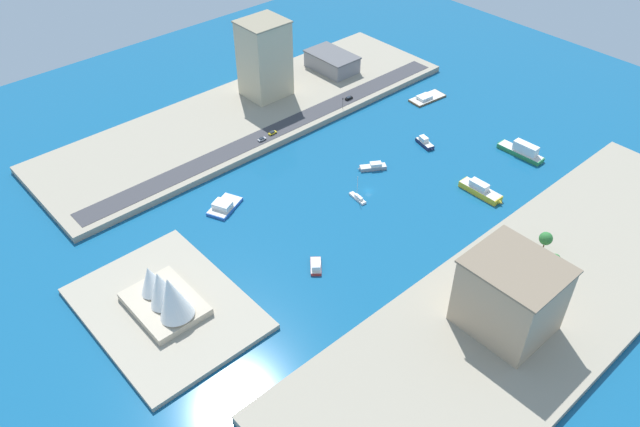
{
  "coord_description": "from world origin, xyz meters",
  "views": [
    {
      "loc": [
        -160.32,
        174.51,
        179.63
      ],
      "look_at": [
        -1.95,
        32.57,
        5.02
      ],
      "focal_mm": 35.26,
      "sensor_mm": 36.0,
      "label": 1
    }
  ],
  "objects": [
    {
      "name": "ground_plane",
      "position": [
        0.0,
        0.0,
        0.0
      ],
      "size": [
        440.0,
        440.0,
        0.0
      ],
      "primitive_type": "plane",
      "color": "#145684"
    },
    {
      "name": "quay_west",
      "position": [
        -92.24,
        0.0,
        1.62
      ],
      "size": [
        70.0,
        240.0,
        3.23
      ],
      "primitive_type": "cube",
      "color": "#9E937F",
      "rests_on": "ground_plane"
    },
    {
      "name": "quay_east",
      "position": [
        92.24,
        0.0,
        1.62
      ],
      "size": [
        70.0,
        240.0,
        3.23
      ],
      "primitive_type": "cube",
      "color": "#9E937F",
      "rests_on": "ground_plane"
    },
    {
      "name": "peninsula_point",
      "position": [
        -1.46,
        110.61,
        1.0
      ],
      "size": [
        71.54,
        53.12,
        2.0
      ],
      "primitive_type": "cube",
      "color": "#A89E89",
      "rests_on": "ground_plane"
    },
    {
      "name": "road_strip",
      "position": [
        66.82,
        0.0,
        3.31
      ],
      "size": [
        11.88,
        228.0,
        0.15
      ],
      "primitive_type": "cube",
      "color": "#38383D",
      "rests_on": "quay_east"
    },
    {
      "name": "catamaran_blue",
      "position": [
        34.49,
        58.49,
        1.45
      ],
      "size": [
        15.55,
        19.35,
        4.15
      ],
      "color": "blue",
      "rests_on": "ground_plane"
    },
    {
      "name": "ferry_green_doubledeck",
      "position": [
        -30.94,
        -79.07,
        2.78
      ],
      "size": [
        25.81,
        6.96,
        7.4
      ],
      "color": "#2D8C4C",
      "rests_on": "ground_plane"
    },
    {
      "name": "barge_flat_brown",
      "position": [
        39.16,
        -87.18,
        0.97
      ],
      "size": [
        11.31,
        22.82,
        2.92
      ],
      "color": "brown",
      "rests_on": "ground_plane"
    },
    {
      "name": "tugboat_red",
      "position": [
        -22.46,
        53.23,
        1.36
      ],
      "size": [
        10.45,
        9.79,
        3.63
      ],
      "color": "red",
      "rests_on": "ground_plane"
    },
    {
      "name": "yacht_sleek_gray",
      "position": [
        11.02,
        -14.26,
        1.33
      ],
      "size": [
        10.25,
        13.64,
        3.47
      ],
      "color": "#999EA3",
      "rests_on": "ground_plane"
    },
    {
      "name": "ferry_yellow_fast",
      "position": [
        -36.63,
        -37.23,
        2.12
      ],
      "size": [
        22.92,
        6.23,
        5.9
      ],
      "color": "yellow",
      "rests_on": "ground_plane"
    },
    {
      "name": "patrol_launch_navy",
      "position": [
        8.23,
        -49.62,
        1.53
      ],
      "size": [
        13.1,
        6.77,
        4.23
      ],
      "color": "#1E284C",
      "rests_on": "ground_plane"
    },
    {
      "name": "sailboat_small_white",
      "position": [
        -1.21,
        8.5,
        0.91
      ],
      "size": [
        11.03,
        3.7,
        12.6
      ],
      "color": "white",
      "rests_on": "ground_plane"
    },
    {
      "name": "warehouse_low_gray",
      "position": [
        99.34,
        -67.99,
        8.3
      ],
      "size": [
        31.61,
        19.78,
        10.06
      ],
      "color": "gray",
      "rests_on": "quay_east"
    },
    {
      "name": "apartment_midrise_tan",
      "position": [
        -91.97,
        23.7,
        17.97
      ],
      "size": [
        31.83,
        28.09,
        29.4
      ],
      "color": "tan",
      "rests_on": "quay_west"
    },
    {
      "name": "office_block_beige",
      "position": [
        101.82,
        -18.9,
        24.92
      ],
      "size": [
        22.44,
        24.63,
        43.31
      ],
      "color": "#C6B793",
      "rests_on": "quay_east"
    },
    {
      "name": "suv_black",
      "position": [
        65.0,
        -49.39,
        4.16
      ],
      "size": [
        1.88,
        4.67,
        1.56
      ],
      "color": "black",
      "rests_on": "road_strip"
    },
    {
      "name": "sedan_silver",
      "position": [
        63.9,
        13.8,
        4.11
      ],
      "size": [
        1.98,
        4.42,
        1.48
      ],
      "color": "black",
      "rests_on": "road_strip"
    },
    {
      "name": "taxi_yellow_cab",
      "position": [
        65.11,
        5.92,
        4.16
      ],
      "size": [
        1.89,
        4.56,
        1.6
      ],
      "color": "black",
      "rests_on": "road_strip"
    },
    {
      "name": "traffic_light_waterfront",
      "position": [
        60.02,
        -39.93,
        7.58
      ],
      "size": [
        0.36,
        0.36,
        6.5
      ],
      "color": "black",
      "rests_on": "quay_east"
    },
    {
      "name": "opera_landmark",
      "position": [
        -3.13,
        110.61,
        9.96
      ],
      "size": [
        31.21,
        22.95,
        20.74
      ],
      "color": "#BCAD93",
      "rests_on": "peninsula_point"
    },
    {
      "name": "park_tree_cluster",
      "position": [
        -81.86,
        -16.03,
        9.21
      ],
      "size": [
        14.06,
        21.16,
        9.12
      ],
      "color": "brown",
      "rests_on": "quay_west"
    }
  ]
}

